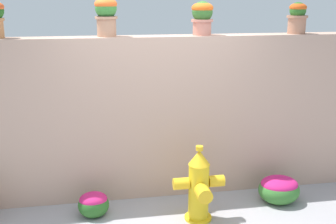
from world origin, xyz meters
TOP-DOWN VIEW (x-y plane):
  - stone_wall at (0.00, 1.20)m, footprint 6.74×0.32m
  - potted_plant_2 at (-0.59, 1.21)m, footprint 0.26×0.26m
  - potted_plant_3 at (0.56, 1.20)m, footprint 0.26×0.26m
  - potted_plant_4 at (1.79, 1.19)m, footprint 0.26×0.26m
  - fire_hydrant at (0.35, 0.38)m, footprint 0.59×0.47m
  - flower_bush_left at (1.45, 0.64)m, footprint 0.52×0.46m
  - flower_bush_right at (-0.83, 0.69)m, footprint 0.36×0.33m

SIDE VIEW (x-z plane):
  - flower_bush_right at x=-0.83m, z-range 0.01..0.31m
  - flower_bush_left at x=1.45m, z-range 0.01..0.35m
  - fire_hydrant at x=0.35m, z-range -0.03..0.86m
  - stone_wall at x=0.00m, z-range 0.00..2.03m
  - potted_plant_4 at x=1.79m, z-range 2.05..2.44m
  - potted_plant_3 at x=0.56m, z-range 2.07..2.47m
  - potted_plant_2 at x=-0.59m, z-range 2.07..2.53m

